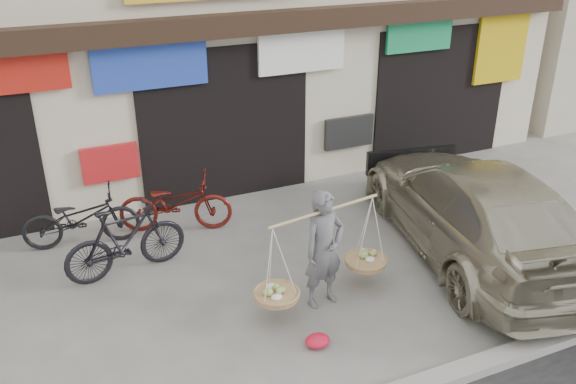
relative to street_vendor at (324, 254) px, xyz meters
name	(u,v)px	position (x,y,z in m)	size (l,w,h in m)	color
ground	(313,299)	(-0.09, 0.10, -0.74)	(70.00, 70.00, 0.00)	gray
street_vendor	(324,254)	(0.00, 0.00, 0.00)	(1.97, 0.79, 1.61)	slate
bike_0	(81,218)	(-2.70, 2.85, -0.28)	(0.61, 1.74, 0.91)	black
bike_1	(125,241)	(-2.22, 1.76, -0.22)	(0.49, 1.74, 1.05)	black
bike_2	(175,203)	(-1.26, 2.74, -0.27)	(0.63, 1.79, 0.94)	#55140E
suv	(474,208)	(2.65, 0.30, -0.03)	(2.92, 5.21, 1.43)	#AAA389
red_bag	(317,341)	(-0.46, -0.77, -0.67)	(0.31, 0.25, 0.14)	red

